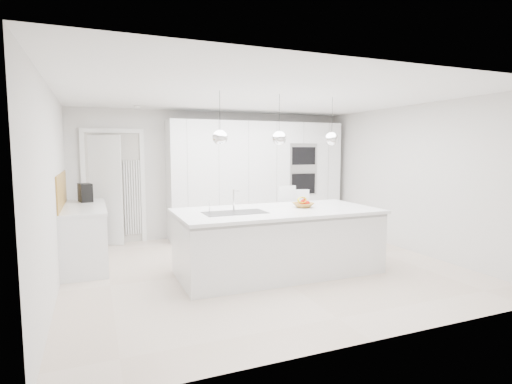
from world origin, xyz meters
name	(u,v)px	position (x,y,z in m)	size (l,w,h in m)	color
floor	(264,267)	(0.00, 0.00, 0.00)	(5.50, 5.50, 0.00)	beige
wall_back	(215,174)	(0.00, 2.50, 1.25)	(5.50, 5.50, 0.00)	silver
wall_left	(53,191)	(-2.75, 0.00, 1.25)	(5.00, 5.00, 0.00)	silver
ceiling	(264,96)	(0.00, 0.00, 2.50)	(5.50, 5.50, 0.00)	white
tall_cabinets	(257,179)	(0.80, 2.20, 1.15)	(3.60, 0.60, 2.30)	white
oven_stack	(303,169)	(1.70, 1.89, 1.35)	(0.62, 0.04, 1.05)	#A5A5A8
doorway_frame	(114,189)	(-1.95, 2.47, 1.02)	(1.11, 0.08, 2.13)	white
hallway_door	(100,191)	(-2.20, 2.42, 1.00)	(0.82, 0.04, 2.00)	white
radiator	(133,198)	(-1.63, 2.46, 0.85)	(0.32, 0.04, 1.40)	white
left_base_cabinets	(85,236)	(-2.45, 1.20, 0.43)	(0.60, 1.80, 0.86)	white
left_worktop	(84,207)	(-2.45, 1.20, 0.88)	(0.62, 1.82, 0.04)	white
oak_backsplash	(62,190)	(-2.74, 1.20, 1.15)	(0.02, 1.80, 0.50)	#AF8135
island_base	(278,243)	(0.10, -0.30, 0.43)	(2.80, 1.20, 0.86)	white
island_worktop	(277,211)	(0.10, -0.25, 0.88)	(2.84, 1.40, 0.04)	white
island_sink	(235,219)	(-0.55, -0.30, 0.82)	(0.84, 0.44, 0.18)	#3F3F42
island_tap	(234,200)	(-0.50, -0.10, 1.05)	(0.02, 0.02, 0.30)	white
pendant_left	(220,138)	(-0.75, -0.30, 1.90)	(0.20, 0.20, 0.20)	white
pendant_mid	(279,138)	(0.10, -0.30, 1.90)	(0.20, 0.20, 0.20)	white
pendant_right	(332,139)	(0.95, -0.30, 1.90)	(0.20, 0.20, 0.20)	white
fruit_bowl	(303,205)	(0.54, -0.21, 0.94)	(0.29, 0.29, 0.07)	#AF8135
espresso_machine	(85,193)	(-2.43, 1.70, 1.05)	(0.18, 0.28, 0.30)	black
bar_stool_left	(291,221)	(0.71, 0.53, 0.56)	(0.37, 0.52, 1.13)	white
bar_stool_right	(303,221)	(1.01, 0.64, 0.52)	(0.35, 0.48, 1.05)	white
apple_a	(307,203)	(0.60, -0.24, 0.97)	(0.07, 0.07, 0.07)	#A31003
apple_b	(303,202)	(0.57, -0.16, 0.97)	(0.09, 0.09, 0.09)	#A31003
apple_c	(302,203)	(0.52, -0.19, 0.96)	(0.07, 0.07, 0.07)	#A31003
banana_bunch	(302,200)	(0.52, -0.20, 1.01)	(0.20, 0.20, 0.03)	yellow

